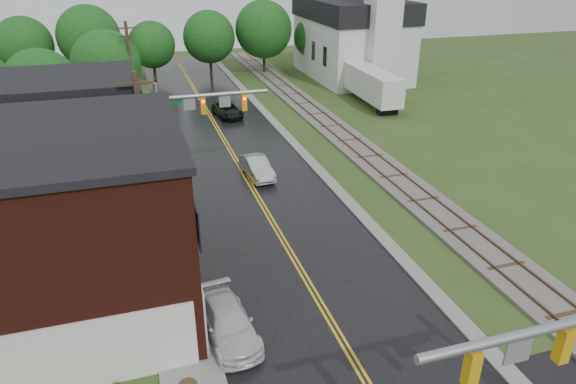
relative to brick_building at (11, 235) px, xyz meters
name	(u,v)px	position (x,y,z in m)	size (l,w,h in m)	color
main_road	(238,163)	(12.48, 15.00, -4.15)	(10.00, 90.00, 0.02)	black
curb_right	(287,136)	(17.88, 20.00, -4.15)	(0.80, 70.00, 0.12)	gray
sidewalk_left	(160,202)	(6.28, 10.00, -4.15)	(2.40, 50.00, 0.12)	gray
brick_building	(11,235)	(0.00, 0.00, 0.00)	(14.30, 10.30, 8.30)	#44160E
yellow_house	(72,158)	(1.48, 11.00, -0.95)	(8.00, 7.00, 6.40)	tan
darkred_building	(96,128)	(2.48, 20.00, -1.95)	(7.00, 6.00, 4.40)	#3F0F0C
church	(356,31)	(32.48, 38.74, 1.68)	(10.40, 18.40, 20.00)	silver
railroad	(336,130)	(22.48, 20.00, -4.05)	(3.20, 80.00, 0.30)	#59544C
traffic_signal_far	(192,115)	(9.01, 12.00, 0.82)	(7.34, 0.43, 7.20)	gray
utility_pole_b	(144,150)	(5.68, 7.00, 0.57)	(1.80, 0.28, 9.00)	#382616
utility_pole_c	(131,70)	(5.68, 29.00, 0.57)	(1.80, 0.28, 9.00)	#382616
tree_left_c	(44,88)	(-1.36, 24.90, 0.36)	(6.00, 6.00, 7.65)	black
tree_left_e	(108,66)	(3.64, 30.90, 0.66)	(6.40, 6.40, 8.16)	black
suv_dark	(228,110)	(14.12, 27.19, -3.51)	(2.13, 4.62, 1.28)	black
sedan_silver	(257,167)	(13.28, 12.16, -3.45)	(1.48, 4.23, 1.39)	#B4B4B9
pickup_white	(228,323)	(8.06, -3.76, -3.48)	(1.87, 4.61, 1.34)	silver
semi_trailer	(370,83)	(29.32, 27.50, -2.00)	(2.77, 11.22, 3.59)	black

